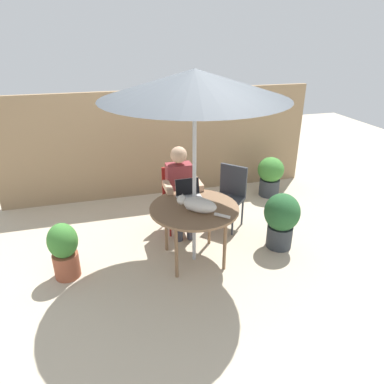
# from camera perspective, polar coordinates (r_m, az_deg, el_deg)

# --- Properties ---
(ground_plane) EXTENTS (14.00, 14.00, 0.00)m
(ground_plane) POSITION_cam_1_polar(r_m,az_deg,el_deg) (4.47, 0.34, -10.73)
(ground_plane) COLOR #BCAD93
(fence_back) EXTENTS (5.17, 0.08, 1.76)m
(fence_back) POSITION_cam_1_polar(r_m,az_deg,el_deg) (5.93, -5.12, 7.79)
(fence_back) COLOR #937756
(fence_back) RESTS_ON ground
(patio_table) EXTENTS (1.04, 1.04, 0.72)m
(patio_table) POSITION_cam_1_polar(r_m,az_deg,el_deg) (4.12, 0.37, -3.19)
(patio_table) COLOR brown
(patio_table) RESTS_ON ground
(patio_umbrella) EXTENTS (1.96, 1.96, 2.25)m
(patio_umbrella) POSITION_cam_1_polar(r_m,az_deg,el_deg) (3.68, 0.43, 17.06)
(patio_umbrella) COLOR #B7B7BC
(patio_umbrella) RESTS_ON ground
(chair_occupied) EXTENTS (0.40, 0.40, 0.89)m
(chair_occupied) POSITION_cam_1_polar(r_m,az_deg,el_deg) (4.93, -2.31, -0.21)
(chair_occupied) COLOR maroon
(chair_occupied) RESTS_ON ground
(chair_empty) EXTENTS (0.57, 0.57, 0.89)m
(chair_empty) POSITION_cam_1_polar(r_m,az_deg,el_deg) (5.00, 6.18, 0.03)
(chair_empty) COLOR #33383F
(chair_empty) RESTS_ON ground
(person_seated) EXTENTS (0.48, 0.48, 1.23)m
(person_seated) POSITION_cam_1_polar(r_m,az_deg,el_deg) (4.72, -1.91, 0.89)
(person_seated) COLOR maroon
(person_seated) RESTS_ON ground
(laptop) EXTENTS (0.31, 0.26, 0.21)m
(laptop) POSITION_cam_1_polar(r_m,az_deg,el_deg) (4.32, -0.56, -0.03)
(laptop) COLOR silver
(laptop) RESTS_ON patio_table
(cat) EXTENTS (0.51, 0.47, 0.17)m
(cat) POSITION_cam_1_polar(r_m,az_deg,el_deg) (3.97, 0.92, -2.08)
(cat) COLOR silver
(cat) RESTS_ON patio_table
(potted_plant_near_fence) EXTENTS (0.45, 0.45, 0.75)m
(potted_plant_near_fence) POSITION_cam_1_polar(r_m,az_deg,el_deg) (4.64, 14.26, -4.11)
(potted_plant_near_fence) COLOR #33383D
(potted_plant_near_fence) RESTS_ON ground
(potted_plant_by_chair) EXTENTS (0.44, 0.44, 0.68)m
(potted_plant_by_chair) POSITION_cam_1_polar(r_m,az_deg,el_deg) (6.11, 12.55, 2.74)
(potted_plant_by_chair) COLOR #33383D
(potted_plant_by_chair) RESTS_ON ground
(potted_plant_corner) EXTENTS (0.33, 0.33, 0.68)m
(potted_plant_corner) POSITION_cam_1_polar(r_m,az_deg,el_deg) (4.25, -20.00, -8.72)
(potted_plant_corner) COLOR #9E5138
(potted_plant_corner) RESTS_ON ground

